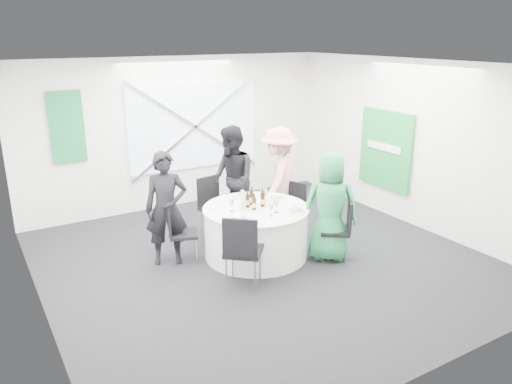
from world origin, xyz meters
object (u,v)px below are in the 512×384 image
chair_front_left (242,247)px  person_man_back_left (166,209)px  chair_back_right (293,204)px  chair_back_left (178,229)px  chair_back (213,202)px  person_woman_pink (279,178)px  clear_water_bottle (243,203)px  chair_front_right (341,225)px  person_woman_green (330,207)px  banquet_table (256,232)px  green_water_bottle (263,197)px  person_man_back (232,180)px

chair_front_left → person_man_back_left: size_ratio=0.62×
chair_back_right → chair_back_left: bearing=-113.6°
chair_back → person_woman_pink: size_ratio=0.57×
person_woman_pink → clear_water_bottle: bearing=-5.6°
person_man_back_left → person_woman_pink: size_ratio=0.95×
chair_front_right → person_woman_green: bearing=-94.6°
chair_back → clear_water_bottle: (-0.03, -1.05, 0.30)m
banquet_table → chair_back: (-0.19, 1.04, 0.20)m
chair_back_right → person_woman_pink: (-0.08, 0.33, 0.38)m
chair_back → person_man_back_left: (-1.01, -0.57, 0.25)m
chair_front_right → chair_front_left: 1.68m
banquet_table → green_water_bottle: (0.14, 0.04, 0.51)m
chair_front_right → person_woman_pink: 1.61m
chair_back_left → chair_back_right: size_ratio=1.05×
banquet_table → person_woman_pink: (0.94, 0.83, 0.48)m
banquet_table → chair_back: 1.07m
chair_back_left → person_man_back_left: 0.35m
chair_front_right → chair_front_left: chair_front_left is taller
chair_back_right → person_woman_pink: size_ratio=0.48×
chair_front_right → clear_water_bottle: bearing=-84.4°
chair_back → chair_front_left: 1.90m
person_man_back_left → person_man_back: (1.37, 0.58, 0.07)m
person_woman_green → banquet_table: bearing=-0.0°
banquet_table → chair_back_left: chair_back_left is taller
person_woman_green → person_woman_pink: bearing=-56.9°
person_woman_green → clear_water_bottle: person_woman_green is taller
chair_back_right → green_water_bottle: size_ratio=2.63×
clear_water_bottle → chair_back: bearing=88.3°
person_woman_green → clear_water_bottle: size_ratio=5.34×
person_woman_pink → green_water_bottle: person_woman_pink is taller
chair_back_left → person_woman_pink: person_woman_pink is taller
chair_back → person_woman_green: 1.99m
chair_back_left → chair_back_right: bearing=-66.5°
chair_back_right → chair_front_left: bearing=-79.0°
banquet_table → person_woman_green: (0.87, -0.63, 0.43)m
person_man_back_left → chair_front_left: bearing=-46.7°
person_man_back → clear_water_bottle: bearing=-11.1°
person_man_back → person_woman_green: person_man_back is taller
green_water_bottle → chair_front_left: bearing=-134.8°
chair_back → green_water_bottle: green_water_bottle is taller
person_man_back → green_water_bottle: (-0.02, -1.01, -0.00)m
chair_front_right → chair_back_left: bearing=-82.4°
banquet_table → person_woman_green: bearing=-36.0°
person_woman_green → green_water_bottle: 0.99m
chair_back_left → chair_back: bearing=-33.4°
banquet_table → green_water_bottle: size_ratio=4.93×
banquet_table → person_man_back: bearing=80.9°
person_man_back_left → chair_front_right: bearing=-7.6°
chair_back_left → chair_front_right: size_ratio=0.95×
person_man_back_left → person_man_back: bearing=44.2°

